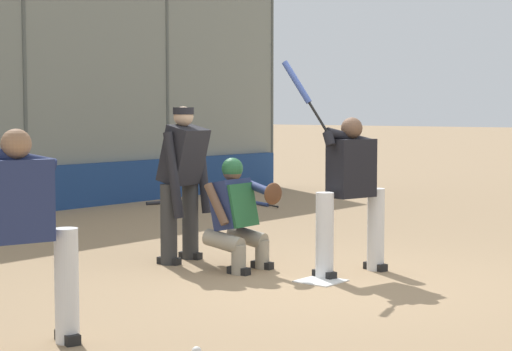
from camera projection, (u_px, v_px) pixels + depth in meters
name	position (u px, v px, depth m)	size (l,w,h in m)	color
ground_plane	(321.00, 281.00, 8.89)	(160.00, 160.00, 0.00)	#9E7F5B
home_plate_marker	(321.00, 281.00, 8.89)	(0.43, 0.43, 0.01)	white
batter_at_plate	(350.00, 189.00, 9.23)	(0.96, 0.84, 2.31)	silver
catcher_behind_plate	(238.00, 212.00, 9.51)	(0.66, 0.77, 1.25)	gray
umpire_home	(183.00, 178.00, 9.97)	(0.74, 0.51, 1.82)	#333333
batter_on_deck	(16.00, 230.00, 6.28)	(0.89, 0.89, 2.26)	silver
spare_bat_near_backstop	(161.00, 203.00, 16.22)	(0.83, 0.30, 0.07)	black
spare_bat_third_base_side	(263.00, 204.00, 15.96)	(0.35, 0.80, 0.07)	black
baseball_loose	(197.00, 351.00, 6.18)	(0.07, 0.07, 0.07)	white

